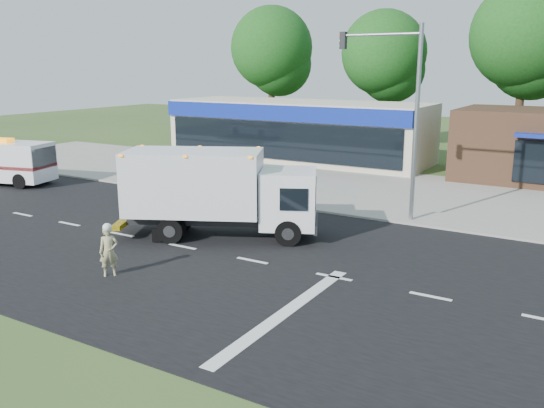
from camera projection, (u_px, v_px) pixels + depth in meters
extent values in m
plane|color=#385123|center=(252.00, 261.00, 19.27)|extent=(120.00, 120.00, 0.00)
cube|color=black|center=(252.00, 261.00, 19.27)|extent=(60.00, 14.00, 0.02)
cube|color=gray|center=(350.00, 209.00, 26.10)|extent=(60.00, 2.40, 0.12)
cube|color=gray|center=(393.00, 187.00, 30.95)|extent=(60.00, 9.00, 0.02)
cube|color=silver|center=(23.00, 214.00, 25.25)|extent=(1.20, 0.15, 0.01)
cube|color=silver|center=(69.00, 224.00, 23.75)|extent=(1.20, 0.15, 0.01)
cube|color=silver|center=(122.00, 234.00, 22.26)|extent=(1.20, 0.15, 0.01)
cube|color=silver|center=(183.00, 246.00, 20.76)|extent=(1.20, 0.15, 0.01)
cube|color=silver|center=(252.00, 260.00, 19.27)|extent=(1.20, 0.15, 0.01)
cube|color=silver|center=(334.00, 277.00, 17.77)|extent=(1.20, 0.15, 0.01)
cube|color=silver|center=(431.00, 296.00, 16.28)|extent=(1.20, 0.15, 0.01)
cube|color=silver|center=(286.00, 311.00, 15.27)|extent=(0.40, 7.00, 0.01)
cube|color=black|center=(195.00, 218.00, 21.97)|extent=(4.98, 3.10, 0.35)
cube|color=white|center=(289.00, 198.00, 21.46)|extent=(2.76, 2.83, 2.12)
cube|color=black|center=(314.00, 193.00, 21.33)|extent=(0.97, 1.79, 0.91)
cube|color=white|center=(194.00, 182.00, 21.64)|extent=(5.59, 4.37, 2.37)
cube|color=silver|center=(128.00, 182.00, 21.87)|extent=(0.93, 1.84, 1.91)
cube|color=yellow|center=(126.00, 220.00, 22.24)|extent=(1.37, 2.33, 0.18)
cube|color=orange|center=(193.00, 151.00, 21.37)|extent=(5.43, 4.32, 0.08)
cylinder|color=black|center=(291.00, 219.00, 22.63)|extent=(1.00, 0.69, 0.97)
cylinder|color=black|center=(288.00, 233.00, 20.78)|extent=(1.00, 0.69, 0.97)
cylinder|color=black|center=(183.00, 217.00, 23.06)|extent=(1.00, 0.69, 0.97)
cylinder|color=black|center=(170.00, 230.00, 21.11)|extent=(1.00, 0.69, 0.97)
imported|color=tan|center=(109.00, 251.00, 17.73)|extent=(0.67, 0.69, 1.59)
sphere|color=white|center=(107.00, 228.00, 17.56)|extent=(0.28, 0.28, 0.28)
cube|color=white|center=(3.00, 161.00, 31.59)|extent=(5.72, 3.37, 2.07)
cube|color=black|center=(38.00, 157.00, 30.90)|extent=(1.30, 2.11, 1.03)
cube|color=orange|center=(1.00, 140.00, 31.32)|extent=(1.36, 0.92, 0.21)
cube|color=#B70C12|center=(4.00, 164.00, 31.64)|extent=(5.72, 3.37, 0.19)
cylinder|color=black|center=(43.00, 175.00, 32.19)|extent=(0.87, 0.46, 0.83)
cylinder|color=black|center=(20.00, 181.00, 30.45)|extent=(0.87, 0.46, 0.83)
cube|color=beige|center=(299.00, 130.00, 39.98)|extent=(18.00, 6.00, 4.00)
cube|color=navy|center=(277.00, 113.00, 37.11)|extent=(18.00, 0.30, 1.00)
cube|color=black|center=(277.00, 141.00, 37.53)|extent=(17.00, 0.12, 2.40)
cylinder|color=gray|center=(416.00, 126.00, 23.18)|extent=(0.18, 0.18, 8.00)
cylinder|color=gray|center=(380.00, 34.00, 23.19)|extent=(3.40, 0.12, 0.12)
cube|color=black|center=(343.00, 40.00, 24.03)|extent=(0.25, 0.25, 0.70)
cylinder|color=#332114|center=(272.00, 98.00, 49.76)|extent=(0.56, 0.56, 7.35)
sphere|color=#144816|center=(272.00, 48.00, 48.78)|extent=(6.93, 6.93, 6.93)
sphere|color=#144816|center=(280.00, 64.00, 49.26)|extent=(5.46, 5.46, 5.46)
cylinder|color=#332114|center=(382.00, 105.00, 44.83)|extent=(0.56, 0.56, 6.86)
sphere|color=#144816|center=(384.00, 53.00, 43.91)|extent=(6.47, 6.47, 6.47)
sphere|color=#144816|center=(391.00, 70.00, 44.38)|extent=(5.10, 5.10, 5.10)
cylinder|color=#332114|center=(520.00, 102.00, 39.73)|extent=(0.56, 0.56, 7.84)
sphere|color=#144816|center=(526.00, 35.00, 38.68)|extent=(7.39, 7.39, 7.39)
sphere|color=#144816|center=(533.00, 57.00, 39.19)|extent=(5.82, 5.82, 5.82)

